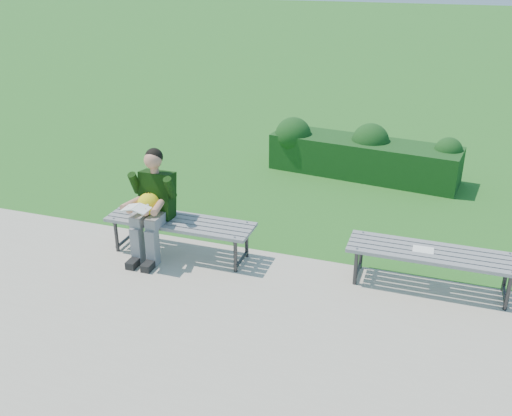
{
  "coord_description": "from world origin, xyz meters",
  "views": [
    {
      "loc": [
        1.82,
        -5.92,
        3.39
      ],
      "look_at": [
        -0.12,
        -0.22,
        0.69
      ],
      "focal_mm": 40.0,
      "sensor_mm": 36.0,
      "label": 1
    }
  ],
  "objects": [
    {
      "name": "hedge",
      "position": [
        0.55,
        3.09,
        0.37
      ],
      "size": [
        3.15,
        1.15,
        0.88
      ],
      "color": "#114114",
      "rests_on": "ground"
    },
    {
      "name": "bench_right",
      "position": [
        1.89,
        -0.22,
        0.42
      ],
      "size": [
        1.8,
        0.5,
        0.46
      ],
      "color": "slate",
      "rests_on": "walkway"
    },
    {
      "name": "bench_left",
      "position": [
        -1.02,
        -0.39,
        0.42
      ],
      "size": [
        1.8,
        0.5,
        0.46
      ],
      "color": "slate",
      "rests_on": "walkway"
    },
    {
      "name": "ground",
      "position": [
        0.0,
        0.0,
        0.0
      ],
      "size": [
        80.0,
        80.0,
        0.0
      ],
      "color": "#366D22",
      "rests_on": "ground"
    },
    {
      "name": "paper_sheet",
      "position": [
        1.79,
        -0.22,
        0.47
      ],
      "size": [
        0.22,
        0.16,
        0.01
      ],
      "color": "white",
      "rests_on": "bench_right"
    },
    {
      "name": "walkway",
      "position": [
        0.0,
        -1.75,
        0.01
      ],
      "size": [
        30.0,
        3.5,
        0.02
      ],
      "color": "#B1A395",
      "rests_on": "ground"
    },
    {
      "name": "seated_boy",
      "position": [
        -1.32,
        -0.49,
        0.71
      ],
      "size": [
        0.56,
        0.76,
        1.31
      ],
      "color": "gray",
      "rests_on": "walkway"
    }
  ]
}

